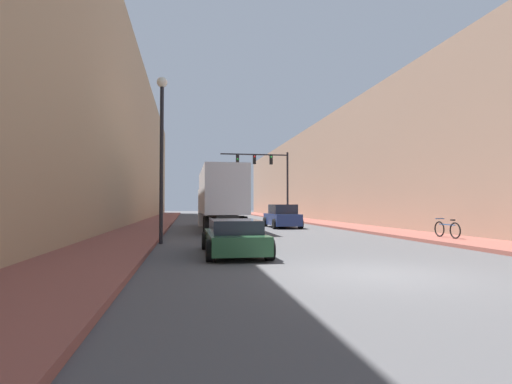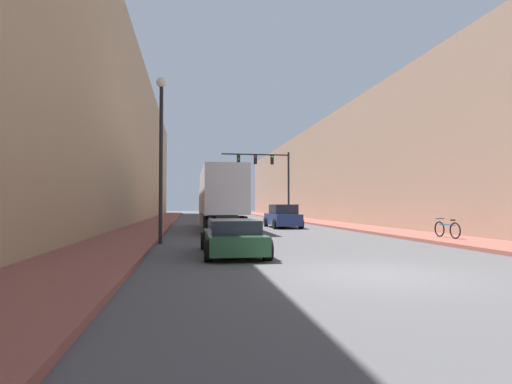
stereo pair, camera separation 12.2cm
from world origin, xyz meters
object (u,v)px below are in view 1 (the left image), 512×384
(sedan_car, at_px, (234,237))
(semi_truck, at_px, (219,196))
(suv_car, at_px, (282,217))
(street_lamp, at_px, (162,137))
(parked_bicycle, at_px, (447,229))
(traffic_signal_gantry, at_px, (270,172))

(sedan_car, bearing_deg, semi_truck, 87.60)
(suv_car, distance_m, street_lamp, 13.80)
(street_lamp, height_order, parked_bicycle, street_lamp)
(traffic_signal_gantry, distance_m, parked_bicycle, 23.30)
(semi_truck, relative_size, traffic_signal_gantry, 1.74)
(semi_truck, height_order, traffic_signal_gantry, traffic_signal_gantry)
(semi_truck, xyz_separation_m, street_lamp, (-3.16, -9.49, 2.29))
(semi_truck, bearing_deg, street_lamp, -108.43)
(semi_truck, relative_size, parked_bicycle, 6.63)
(traffic_signal_gantry, bearing_deg, sedan_car, -104.43)
(street_lamp, distance_m, parked_bicycle, 13.26)
(sedan_car, relative_size, suv_car, 0.97)
(traffic_signal_gantry, distance_m, street_lamp, 23.65)
(parked_bicycle, bearing_deg, sedan_car, -162.31)
(sedan_car, bearing_deg, traffic_signal_gantry, 75.57)
(street_lamp, xyz_separation_m, parked_bicycle, (12.63, -0.85, -3.96))
(sedan_car, relative_size, parked_bicycle, 2.45)
(suv_car, bearing_deg, semi_truck, -164.59)
(semi_truck, distance_m, traffic_signal_gantry, 13.98)
(suv_car, relative_size, parked_bicycle, 2.51)
(semi_truck, distance_m, parked_bicycle, 14.12)
(suv_car, distance_m, parked_bicycle, 12.59)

